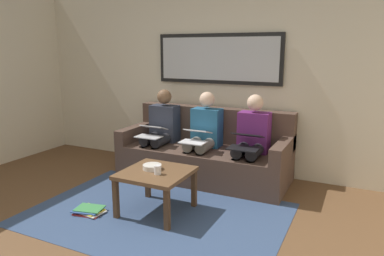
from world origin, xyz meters
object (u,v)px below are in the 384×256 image
Objects in this scene: bowl at (152,167)px; laptop_silver at (152,131)px; cup at (158,170)px; laptop_black at (246,141)px; laptop_white at (196,136)px; couch at (206,154)px; person_middle at (204,133)px; coffee_table at (156,177)px; person_right at (161,129)px; person_left at (252,139)px; magazine_stack at (89,210)px; framed_mirror at (218,59)px.

laptop_silver is (0.55, -0.87, 0.15)m from bowl.
cup is 0.23× the size of laptop_black.
laptop_white is 1.07× the size of laptop_silver.
laptop_white is at bearing 90.00° from couch.
bowl is at bearing 85.27° from person_middle.
laptop_black reaches higher than laptop_silver.
couch reaches higher than coffee_table.
bowl is 0.55× the size of laptop_white.
person_middle reaches higher than coffee_table.
laptop_silver is at bearing 0.39° from laptop_white.
laptop_silver is at bearing 90.00° from person_right.
person_left is at bearing -90.00° from laptop_black.
bowl is 1.34m from person_left.
bowl is at bearing -146.47° from magazine_stack.
coffee_table is 0.59× the size of person_right.
couch is at bearing -88.34° from cup.
person_left is 1.30m from laptop_silver.
framed_mirror reaches higher than laptop_white.
laptop_white is 0.68m from person_right.
framed_mirror is 1.23m from person_left.
person_right is (1.28, 0.00, 0.00)m from person_left.
cup reaches higher than coffee_table.
laptop_silver is at bearing 26.16° from couch.
person_right reaches higher than cup.
coffee_table is 1.32m from person_right.
framed_mirror is 2.55m from magazine_stack.
person_right reaches higher than bowl.
laptop_white is (0.00, 0.70, -0.92)m from framed_mirror.
bowl is (0.13, -0.11, -0.02)m from cup.
magazine_stack is (0.65, 1.24, -0.60)m from laptop_white.
cup is 0.17m from bowl.
bowl is at bearing 86.64° from framed_mirror.
cup is 0.27× the size of laptop_silver.
framed_mirror reaches higher than cup.
person_left is at bearing -120.12° from coffee_table.
laptop_silver is 1.37m from magazine_stack.
framed_mirror is at bearing -93.36° from bowl.
bowl is at bearing 50.28° from laptop_black.
framed_mirror is 5.02× the size of laptop_white.
magazine_stack is at bearing 71.53° from framed_mirror.
couch is 1.20m from bowl.
couch is 0.78m from laptop_black.
laptop_black is 1.30m from person_right.
framed_mirror is 1.98m from cup.
framed_mirror is at bearing -90.95° from coffee_table.
person_middle reaches higher than laptop_black.
person_right is at bearing 35.52° from framed_mirror.
person_left is 1.00× the size of person_middle.
person_middle is at bearing -159.01° from laptop_silver.
person_right is at bearing -90.29° from magazine_stack.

